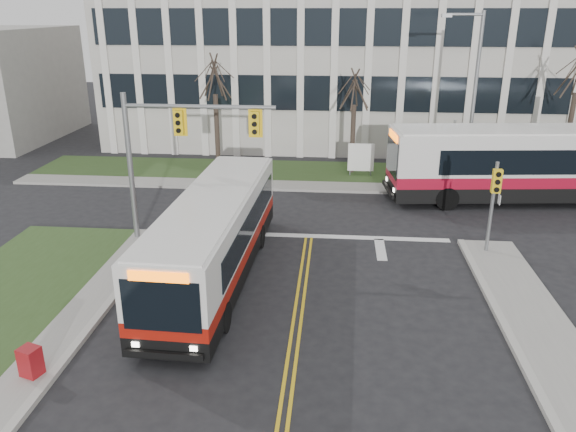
% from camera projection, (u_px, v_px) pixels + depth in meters
% --- Properties ---
extents(ground, '(120.00, 120.00, 0.00)m').
position_uv_depth(ground, '(294.00, 341.00, 16.68)').
color(ground, black).
rests_on(ground, ground).
extents(sidewalk_cross, '(44.00, 1.60, 0.14)m').
position_uv_depth(sidewalk_cross, '(408.00, 189.00, 30.45)').
color(sidewalk_cross, '#9E9B93').
rests_on(sidewalk_cross, ground).
extents(building_lawn, '(44.00, 5.00, 0.12)m').
position_uv_depth(building_lawn, '(402.00, 175.00, 33.06)').
color(building_lawn, '#30481E').
rests_on(building_lawn, ground).
extents(office_building, '(40.00, 16.00, 12.00)m').
position_uv_depth(office_building, '(392.00, 55.00, 42.21)').
color(office_building, beige).
rests_on(office_building, ground).
extents(mast_arm_signal, '(6.11, 0.38, 6.20)m').
position_uv_depth(mast_arm_signal, '(168.00, 142.00, 22.36)').
color(mast_arm_signal, slate).
rests_on(mast_arm_signal, ground).
extents(signal_pole_near, '(0.34, 0.39, 3.80)m').
position_uv_depth(signal_pole_near, '(494.00, 195.00, 21.67)').
color(signal_pole_near, slate).
rests_on(signal_pole_near, ground).
extents(signal_pole_far, '(0.34, 0.39, 3.80)m').
position_uv_depth(signal_pole_far, '(453.00, 145.00, 29.61)').
color(signal_pole_far, slate).
rests_on(signal_pole_far, ground).
extents(streetlight, '(2.15, 0.25, 9.20)m').
position_uv_depth(streetlight, '(471.00, 92.00, 29.35)').
color(streetlight, slate).
rests_on(streetlight, ground).
extents(directory_sign, '(1.50, 0.12, 2.00)m').
position_uv_depth(directory_sign, '(361.00, 158.00, 32.42)').
color(directory_sign, slate).
rests_on(directory_sign, ground).
extents(tree_left, '(1.80, 1.80, 7.70)m').
position_uv_depth(tree_left, '(215.00, 79.00, 32.07)').
color(tree_left, '#42352B').
rests_on(tree_left, ground).
extents(tree_mid, '(1.80, 1.80, 6.82)m').
position_uv_depth(tree_mid, '(355.00, 91.00, 31.82)').
color(tree_mid, '#42352B').
rests_on(tree_mid, ground).
extents(bus_main, '(2.88, 11.52, 3.05)m').
position_uv_depth(bus_main, '(215.00, 238.00, 20.15)').
color(bus_main, silver).
rests_on(bus_main, ground).
extents(bus_cross, '(13.97, 4.39, 3.66)m').
position_uv_depth(bus_cross, '(528.00, 166.00, 28.24)').
color(bus_cross, silver).
rests_on(bus_cross, ground).
extents(newspaper_box_red, '(0.62, 0.58, 0.95)m').
position_uv_depth(newspaper_box_red, '(31.00, 364.00, 14.80)').
color(newspaper_box_red, maroon).
rests_on(newspaper_box_red, ground).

